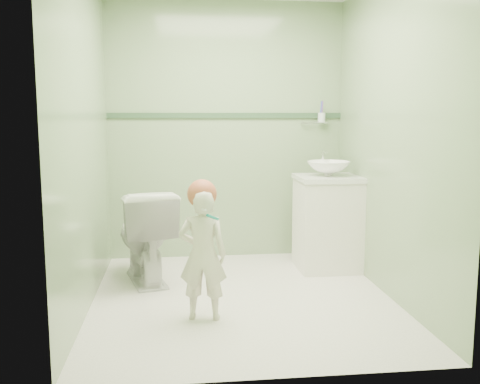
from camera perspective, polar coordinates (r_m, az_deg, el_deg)
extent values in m
plane|color=beige|center=(4.09, 0.25, -11.17)|extent=(2.50, 2.50, 0.00)
cube|color=#8BAD7B|center=(5.11, -1.46, 6.42)|extent=(2.20, 0.04, 2.40)
cube|color=#8BAD7B|center=(2.63, 3.59, 4.76)|extent=(2.20, 0.04, 2.40)
cube|color=#8BAD7B|center=(3.89, -16.12, 5.55)|extent=(0.04, 2.50, 2.40)
cube|color=#8BAD7B|center=(4.15, 15.61, 5.72)|extent=(0.04, 2.50, 2.40)
cube|color=#335136|center=(5.09, -1.45, 8.10)|extent=(2.20, 0.02, 0.05)
cube|color=white|center=(4.82, 9.21, -3.39)|extent=(0.52, 0.50, 0.80)
cube|color=white|center=(4.75, 9.33, 1.46)|extent=(0.54, 0.52, 0.04)
imported|color=white|center=(4.74, 9.35, 2.47)|extent=(0.37, 0.37, 0.13)
cylinder|color=silver|center=(4.93, 8.72, 3.35)|extent=(0.03, 0.03, 0.18)
cylinder|color=silver|center=(4.87, 8.90, 4.24)|extent=(0.02, 0.12, 0.02)
cylinder|color=silver|center=(5.20, 7.92, 7.26)|extent=(0.26, 0.02, 0.02)
cylinder|color=silver|center=(5.20, 8.63, 7.79)|extent=(0.07, 0.07, 0.09)
cylinder|color=purple|center=(5.19, 8.69, 8.56)|extent=(0.01, 0.01, 0.17)
cylinder|color=#3E46D3|center=(5.19, 8.55, 8.57)|extent=(0.01, 0.01, 0.17)
imported|color=white|center=(4.47, -10.06, -4.53)|extent=(0.60, 0.83, 0.76)
imported|color=beige|center=(3.59, -3.96, -6.65)|extent=(0.35, 0.26, 0.88)
sphere|color=#B15639|center=(3.54, -4.04, -0.22)|extent=(0.19, 0.19, 0.19)
cylinder|color=#0A7B75|center=(3.40, -2.91, -2.69)|extent=(0.09, 0.12, 0.06)
cube|color=white|center=(3.44, -3.83, -1.87)|extent=(0.03, 0.03, 0.02)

